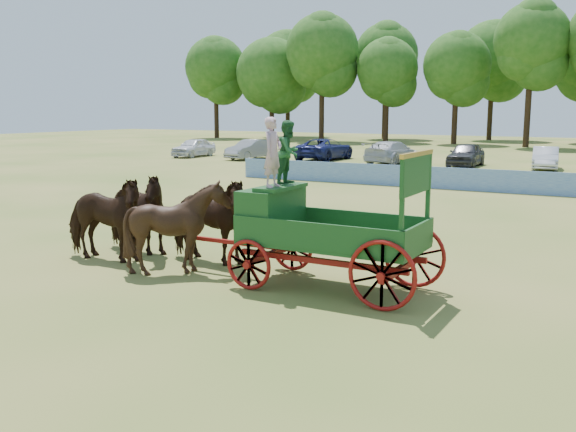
# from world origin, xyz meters

# --- Properties ---
(ground) EXTENTS (160.00, 160.00, 0.00)m
(ground) POSITION_xyz_m (0.00, 0.00, 0.00)
(ground) COLOR #9B8546
(ground) RESTS_ON ground
(horse_lead_left) EXTENTS (2.70, 1.46, 2.18)m
(horse_lead_left) POSITION_xyz_m (-6.04, -0.76, 1.09)
(horse_lead_left) COLOR black
(horse_lead_left) RESTS_ON ground
(horse_lead_right) EXTENTS (2.71, 1.49, 2.18)m
(horse_lead_right) POSITION_xyz_m (-6.04, 0.34, 1.09)
(horse_lead_right) COLOR black
(horse_lead_right) RESTS_ON ground
(horse_wheel_left) EXTENTS (2.09, 1.89, 2.19)m
(horse_wheel_left) POSITION_xyz_m (-3.64, -0.76, 1.09)
(horse_wheel_left) COLOR black
(horse_wheel_left) RESTS_ON ground
(horse_wheel_right) EXTENTS (2.61, 1.23, 2.18)m
(horse_wheel_right) POSITION_xyz_m (-3.64, 0.34, 1.09)
(horse_wheel_right) COLOR black
(horse_wheel_right) RESTS_ON ground
(farm_dray) EXTENTS (6.00, 2.00, 3.64)m
(farm_dray) POSITION_xyz_m (-0.66, -0.19, 1.56)
(farm_dray) COLOR maroon
(farm_dray) RESTS_ON ground
(sponsor_banner) EXTENTS (26.00, 0.08, 1.05)m
(sponsor_banner) POSITION_xyz_m (-1.00, 18.00, 0.53)
(sponsor_banner) COLOR #1F53A9
(sponsor_banner) RESTS_ON ground
(parked_cars) EXTENTS (47.80, 7.58, 1.64)m
(parked_cars) POSITION_xyz_m (-2.08, 29.98, 0.78)
(parked_cars) COLOR silver
(parked_cars) RESTS_ON ground
(treeline) EXTENTS (93.39, 22.36, 14.66)m
(treeline) POSITION_xyz_m (-1.93, 59.78, 9.09)
(treeline) COLOR #382314
(treeline) RESTS_ON ground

